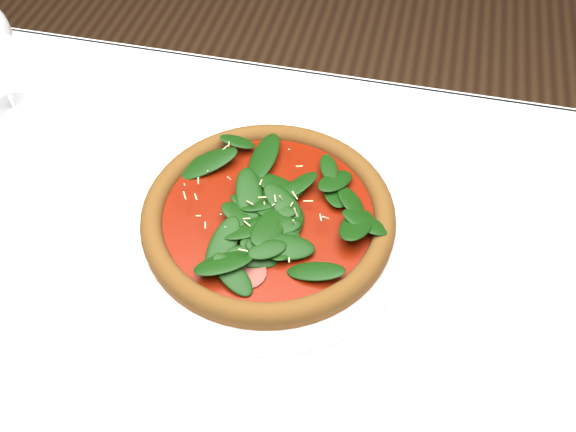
# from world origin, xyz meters

# --- Properties ---
(dining_table) EXTENTS (1.21, 0.81, 0.75)m
(dining_table) POSITION_xyz_m (0.00, 0.00, 0.65)
(dining_table) COLOR white
(dining_table) RESTS_ON ground
(plate) EXTENTS (0.39, 0.39, 0.02)m
(plate) POSITION_xyz_m (0.03, 0.06, 0.76)
(plate) COLOR white
(plate) RESTS_ON dining_table
(pizza) EXTENTS (0.39, 0.39, 0.04)m
(pizza) POSITION_xyz_m (0.03, 0.06, 0.78)
(pizza) COLOR brown
(pizza) RESTS_ON plate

